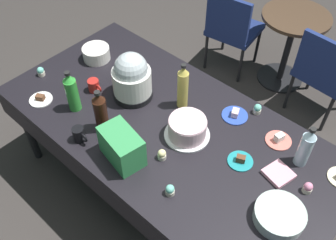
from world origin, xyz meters
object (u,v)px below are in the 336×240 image
(dessert_plate_cobalt, at_px, (235,115))
(soda_bottle_cola, at_px, (101,112))
(dessert_plate_coral, at_px, (279,139))
(coffee_mug_black, at_px, (79,134))
(cupcake_berry, at_px, (41,72))
(ceramic_snack_bowl, at_px, (96,53))
(frosted_layer_cake, at_px, (187,128))
(dessert_plate_white, at_px, (41,99))
(round_cafe_table, at_px, (291,37))
(potluck_table, at_px, (168,132))
(cupcake_lemon, at_px, (162,155))
(maroon_chair_right, at_px, (325,71))
(soda_bottle_water, at_px, (305,147))
(cupcake_rose, at_px, (308,188))
(soda_bottle_lime_soda, at_px, (72,92))
(coffee_mug_red, at_px, (94,86))
(dessert_plate_teal, at_px, (240,160))
(slow_cooker, at_px, (132,78))
(cupcake_mint, at_px, (257,109))
(soda_bottle_ginger_ale, at_px, (183,87))
(maroon_chair_left, at_px, (232,27))
(cupcake_vanilla, at_px, (170,190))
(soda_carton, at_px, (122,147))
(glass_salad_bowl, at_px, (279,215))

(dessert_plate_cobalt, distance_m, soda_bottle_cola, 0.84)
(dessert_plate_coral, height_order, coffee_mug_black, coffee_mug_black)
(cupcake_berry, bearing_deg, ceramic_snack_bowl, 69.07)
(frosted_layer_cake, distance_m, dessert_plate_white, 1.01)
(round_cafe_table, bearing_deg, potluck_table, -88.33)
(cupcake_lemon, distance_m, coffee_mug_black, 0.51)
(dessert_plate_cobalt, relative_size, maroon_chair_right, 0.20)
(cupcake_berry, xyz_separation_m, soda_bottle_water, (1.73, 0.54, 0.10))
(cupcake_berry, relative_size, cupcake_rose, 1.00)
(potluck_table, distance_m, dessert_plate_coral, 0.68)
(soda_bottle_lime_soda, height_order, coffee_mug_red, soda_bottle_lime_soda)
(frosted_layer_cake, distance_m, cupcake_rose, 0.74)
(dessert_plate_teal, bearing_deg, soda_bottle_water, 41.84)
(slow_cooker, bearing_deg, cupcake_berry, -155.24)
(dessert_plate_teal, xyz_separation_m, soda_bottle_lime_soda, (-1.04, -0.36, 0.13))
(ceramic_snack_bowl, xyz_separation_m, coffee_mug_red, (0.25, -0.24, -0.00))
(potluck_table, height_order, cupcake_mint, cupcake_mint)
(ceramic_snack_bowl, relative_size, dessert_plate_teal, 1.34)
(cupcake_mint, relative_size, soda_bottle_water, 0.24)
(maroon_chair_right, bearing_deg, dessert_plate_cobalt, -96.74)
(soda_bottle_water, xyz_separation_m, maroon_chair_right, (-0.35, 1.19, -0.39))
(soda_bottle_ginger_ale, xyz_separation_m, maroon_chair_left, (-0.48, 1.29, -0.41))
(cupcake_lemon, bearing_deg, cupcake_vanilla, -36.86)
(cupcake_mint, distance_m, cupcake_berry, 1.51)
(cupcake_vanilla, relative_size, coffee_mug_red, 0.58)
(cupcake_vanilla, distance_m, soda_carton, 0.37)
(cupcake_vanilla, height_order, soda_bottle_ginger_ale, soda_bottle_ginger_ale)
(glass_salad_bowl, bearing_deg, frosted_layer_cake, 170.79)
(maroon_chair_left, bearing_deg, cupcake_rose, -43.56)
(slow_cooker, height_order, cupcake_berry, slow_cooker)
(coffee_mug_black, height_order, round_cafe_table, coffee_mug_black)
(frosted_layer_cake, distance_m, soda_bottle_lime_soda, 0.76)
(coffee_mug_red, height_order, maroon_chair_left, maroon_chair_left)
(ceramic_snack_bowl, distance_m, dessert_plate_teal, 1.33)
(potluck_table, bearing_deg, cupcake_rose, 9.74)
(glass_salad_bowl, bearing_deg, cupcake_rose, 83.80)
(frosted_layer_cake, relative_size, slow_cooker, 0.83)
(dessert_plate_coral, height_order, soda_bottle_ginger_ale, soda_bottle_ginger_ale)
(cupcake_vanilla, bearing_deg, soda_bottle_ginger_ale, 125.25)
(dessert_plate_cobalt, relative_size, cupcake_vanilla, 2.49)
(soda_bottle_ginger_ale, bearing_deg, ceramic_snack_bowl, -175.74)
(frosted_layer_cake, relative_size, soda_bottle_cola, 0.92)
(dessert_plate_white, bearing_deg, coffee_mug_black, -5.05)
(cupcake_berry, distance_m, coffee_mug_red, 0.43)
(cupcake_berry, bearing_deg, soda_carton, -6.65)
(cupcake_lemon, height_order, cupcake_rose, same)
(frosted_layer_cake, height_order, glass_salad_bowl, frosted_layer_cake)
(slow_cooker, relative_size, soda_carton, 1.29)
(potluck_table, xyz_separation_m, soda_carton, (-0.02, -0.36, 0.16))
(coffee_mug_black, relative_size, maroon_chair_left, 0.13)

